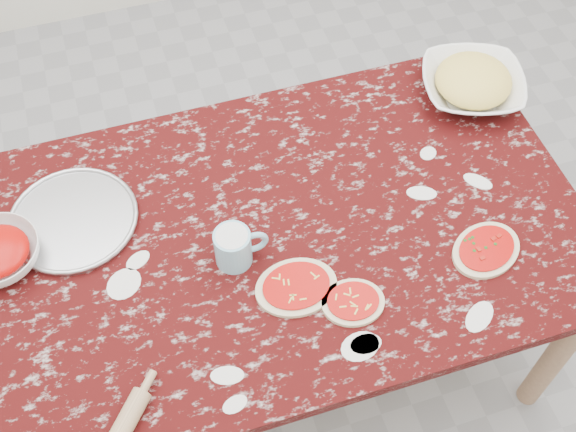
# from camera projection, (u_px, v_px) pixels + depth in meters

# --- Properties ---
(ground) EXTENTS (4.00, 4.00, 0.00)m
(ground) POSITION_uv_depth(u_px,v_px,m) (288.00, 345.00, 2.53)
(ground) COLOR gray
(worktable) EXTENTS (1.60, 1.00, 0.75)m
(worktable) POSITION_uv_depth(u_px,v_px,m) (288.00, 243.00, 1.98)
(worktable) COLOR #320707
(worktable) RESTS_ON ground
(pizza_tray) EXTENTS (0.45, 0.45, 0.01)m
(pizza_tray) POSITION_uv_depth(u_px,v_px,m) (74.00, 220.00, 1.92)
(pizza_tray) COLOR #B2B2B7
(pizza_tray) RESTS_ON worktable
(cheese_bowl) EXTENTS (0.38, 0.38, 0.08)m
(cheese_bowl) POSITION_uv_depth(u_px,v_px,m) (472.00, 86.00, 2.16)
(cheese_bowl) COLOR white
(cheese_bowl) RESTS_ON worktable
(flour_mug) EXTENTS (0.14, 0.10, 0.11)m
(flour_mug) POSITION_uv_depth(u_px,v_px,m) (235.00, 247.00, 1.81)
(flour_mug) COLOR #86C4DC
(flour_mug) RESTS_ON worktable
(pizza_left) EXTENTS (0.21, 0.16, 0.02)m
(pizza_left) POSITION_uv_depth(u_px,v_px,m) (296.00, 287.00, 1.80)
(pizza_left) COLOR beige
(pizza_left) RESTS_ON worktable
(pizza_mid) EXTENTS (0.18, 0.15, 0.02)m
(pizza_mid) POSITION_uv_depth(u_px,v_px,m) (353.00, 302.00, 1.77)
(pizza_mid) COLOR beige
(pizza_mid) RESTS_ON worktable
(pizza_right) EXTENTS (0.24, 0.22, 0.02)m
(pizza_right) POSITION_uv_depth(u_px,v_px,m) (486.00, 250.00, 1.86)
(pizza_right) COLOR beige
(pizza_right) RESTS_ON worktable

